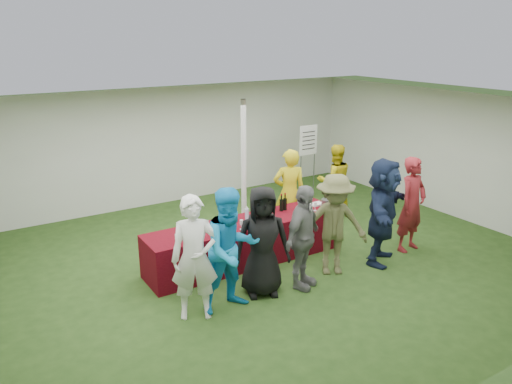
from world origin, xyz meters
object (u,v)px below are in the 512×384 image
staff_pourer (289,193)px  customer_0 (195,258)px  wine_list_sign (308,146)px  customer_3 (303,238)px  customer_1 (231,250)px  customer_4 (334,225)px  staff_back (334,181)px  dump_bucket (327,204)px  customer_5 (383,211)px  customer_6 (412,204)px  serving_table (246,242)px  customer_2 (262,241)px

staff_pourer → customer_0: customer_0 is taller
wine_list_sign → staff_pourer: size_ratio=1.03×
customer_0 → customer_3: size_ratio=1.07×
customer_1 → customer_4: (1.98, 0.09, -0.06)m
staff_pourer → staff_back: 1.53m
dump_bucket → staff_pourer: size_ratio=0.13×
staff_back → customer_0: 4.85m
wine_list_sign → customer_5: 3.63m
customer_5 → customer_3: bearing=145.9°
dump_bucket → customer_0: 3.27m
dump_bucket → wine_list_sign: 2.87m
dump_bucket → customer_3: size_ratio=0.14×
customer_0 → customer_3: 1.79m
customer_1 → customer_3: bearing=-2.3°
customer_3 → customer_5: (1.72, 0.02, 0.10)m
customer_0 → customer_6: size_ratio=1.02×
serving_table → wine_list_sign: bearing=36.2°
customer_1 → customer_0: bearing=172.3°
customer_3 → customer_6: customer_6 is taller
serving_table → customer_4: size_ratio=2.10×
staff_pourer → customer_5: size_ratio=0.94×
staff_pourer → customer_2: staff_pourer is taller
dump_bucket → customer_4: customer_4 is taller
staff_back → customer_3: (-2.56, -2.25, 0.04)m
customer_2 → customer_3: bearing=7.6°
staff_pourer → staff_back: size_ratio=1.10×
dump_bucket → customer_1: bearing=-158.9°
wine_list_sign → staff_back: bearing=-99.6°
wine_list_sign → customer_2: size_ratio=1.05×
customer_0 → customer_5: size_ratio=0.96×
customer_5 → customer_6: size_ratio=1.06×
serving_table → wine_list_sign: size_ratio=2.00×
customer_4 → wine_list_sign: bearing=86.5°
customer_2 → customer_4: size_ratio=1.00×
dump_bucket → customer_2: (-1.99, -0.87, 0.02)m
wine_list_sign → customer_5: size_ratio=0.96×
customer_3 → customer_5: 1.73m
serving_table → dump_bucket: bearing=-7.7°
customer_3 → customer_6: size_ratio=0.95×
customer_6 → wine_list_sign: bearing=77.9°
staff_back → customer_0: bearing=45.1°
staff_pourer → customer_5: 1.95m
customer_0 → staff_back: bearing=49.0°
customer_2 → customer_0: bearing=-154.8°
dump_bucket → wine_list_sign: wine_list_sign is taller
customer_1 → customer_4: bearing=1.8°
customer_5 → wine_list_sign: bearing=38.3°
serving_table → staff_back: 3.03m
wine_list_sign → customer_5: bearing=-106.8°
dump_bucket → customer_3: 1.70m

